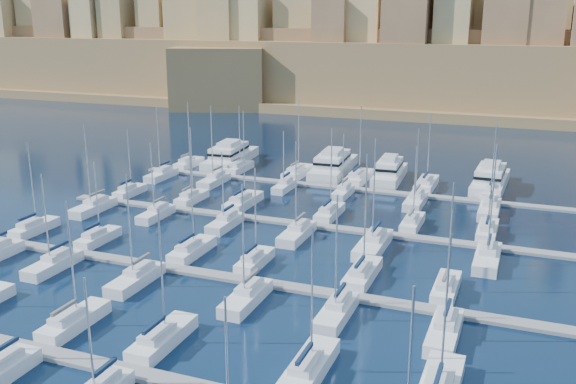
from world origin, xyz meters
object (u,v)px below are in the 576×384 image
at_px(sailboat_2, 74,321).
at_px(sailboat_4, 309,367).
at_px(motor_yacht_c, 389,172).
at_px(motor_yacht_d, 490,179).
at_px(motor_yacht_a, 230,156).
at_px(motor_yacht_b, 333,165).

relative_size(sailboat_2, sailboat_4, 0.98).
xyz_separation_m(motor_yacht_c, motor_yacht_d, (18.19, 1.13, -0.00)).
relative_size(motor_yacht_c, motor_yacht_d, 0.87).
relative_size(motor_yacht_a, motor_yacht_d, 1.11).
xyz_separation_m(motor_yacht_b, motor_yacht_c, (11.72, -1.98, 0.00)).
bearing_deg(sailboat_4, motor_yacht_b, 105.64).
relative_size(motor_yacht_b, motor_yacht_d, 1.11).
relative_size(sailboat_2, motor_yacht_b, 0.68).
relative_size(sailboat_4, motor_yacht_c, 0.88).
height_order(motor_yacht_a, motor_yacht_c, same).
bearing_deg(motor_yacht_c, motor_yacht_a, 176.69).
distance_m(motor_yacht_a, motor_yacht_c, 34.44).
distance_m(motor_yacht_a, motor_yacht_d, 52.58).
height_order(sailboat_2, motor_yacht_d, sailboat_2).
distance_m(motor_yacht_c, motor_yacht_d, 18.22).
bearing_deg(sailboat_4, sailboat_2, -179.34).
xyz_separation_m(sailboat_2, motor_yacht_c, (16.76, 69.62, 0.99)).
height_order(motor_yacht_a, motor_yacht_b, same).
xyz_separation_m(motor_yacht_a, motor_yacht_c, (34.38, -1.99, 0.00)).
relative_size(motor_yacht_a, motor_yacht_b, 1.00).
xyz_separation_m(sailboat_4, motor_yacht_c, (-8.24, 69.33, 0.98)).
height_order(motor_yacht_b, motor_yacht_c, same).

